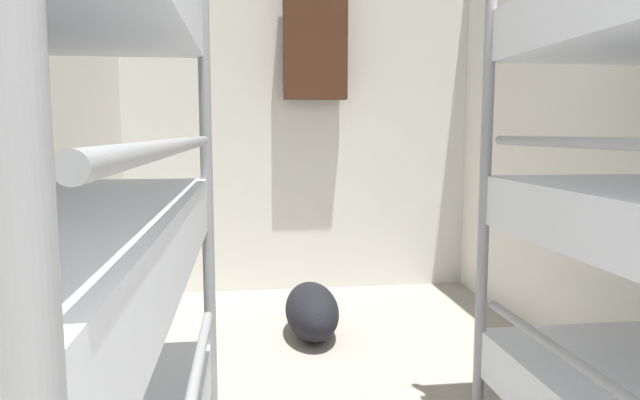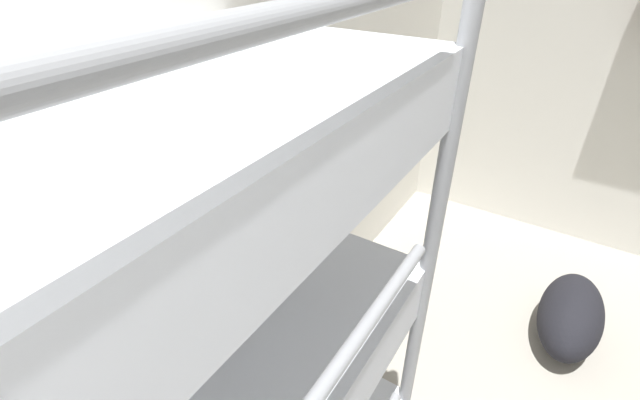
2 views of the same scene
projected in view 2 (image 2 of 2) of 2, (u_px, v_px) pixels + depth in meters
The scene contains 2 objects.
wall_left at pixel (197, 139), 1.34m from camera, with size 0.06×4.45×2.54m.
duffel_bag at pixel (570, 315), 2.20m from camera, with size 0.30×0.61×0.30m.
Camera 2 is at (-0.29, 1.33, 1.82)m, focal length 24.00 mm.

